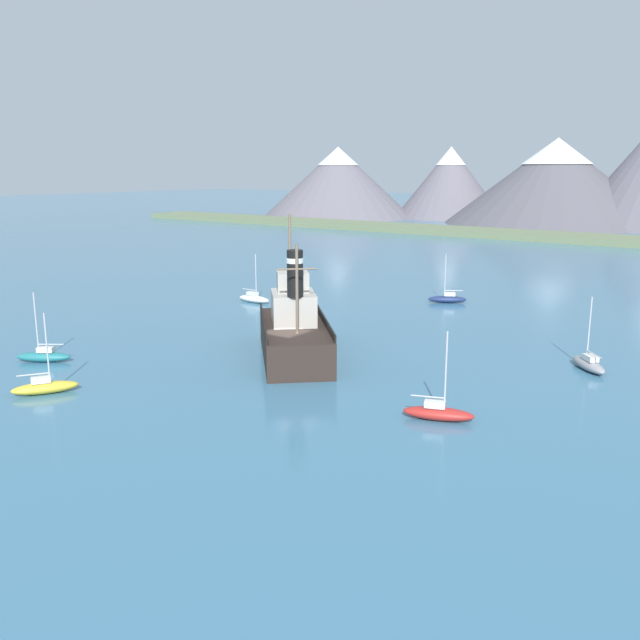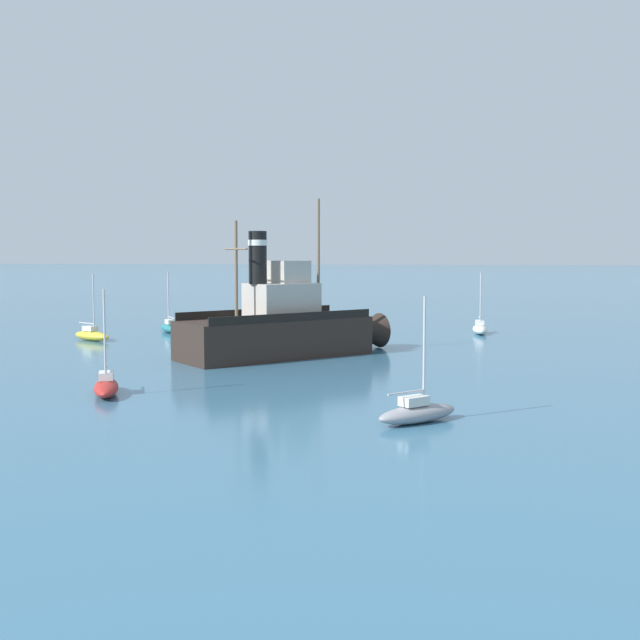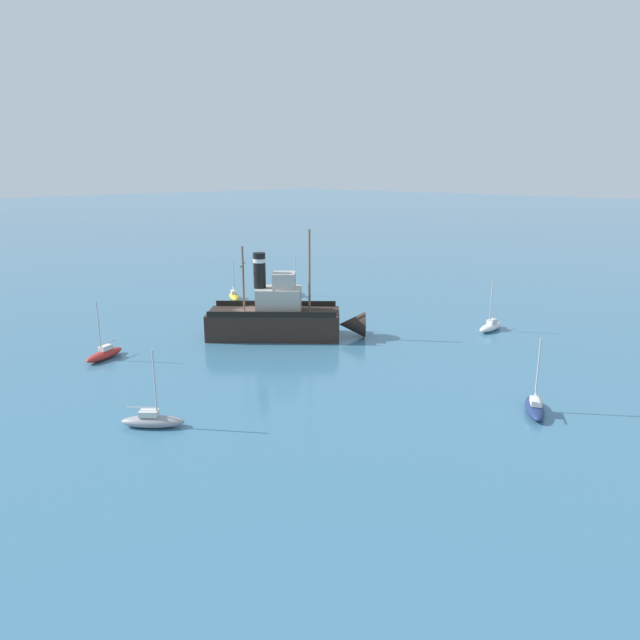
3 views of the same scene
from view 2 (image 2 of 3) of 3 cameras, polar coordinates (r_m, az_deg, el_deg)
The scene contains 7 objects.
ground_plane at distance 49.56m, azimuth -5.77°, elevation -2.74°, with size 600.00×600.00×0.00m, color teal.
old_tugboat at distance 50.13m, azimuth -2.63°, elevation -0.52°, with size 12.31×12.82×9.90m.
sailboat_yellow at distance 61.24m, azimuth -15.92°, elevation -1.02°, with size 2.88×3.83×4.90m.
sailboat_grey at distance 31.44m, azimuth 6.94°, elevation -6.50°, with size 3.40×3.53×4.90m.
sailboat_white at distance 64.86m, azimuth 11.29°, elevation -0.59°, with size 3.82×1.16×4.90m.
sailboat_red at distance 38.27m, azimuth -14.96°, elevation -4.56°, with size 3.94×2.38×4.90m.
sailboat_teal at distance 65.68m, azimuth -10.63°, elevation -0.51°, with size 3.75×3.06×4.90m.
Camera 2 is at (47.68, 11.77, 6.71)m, focal length 45.00 mm.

